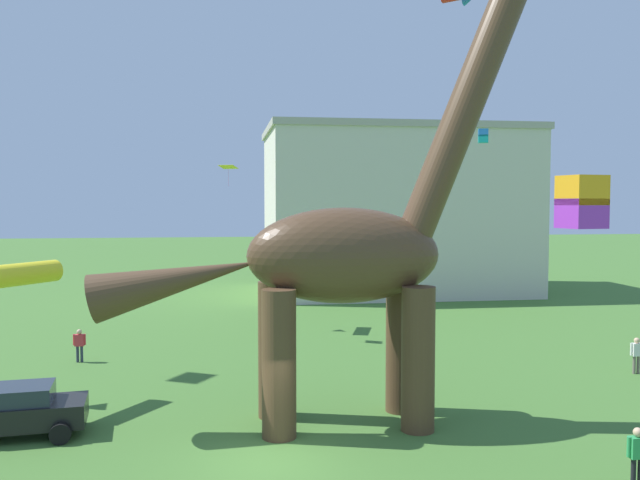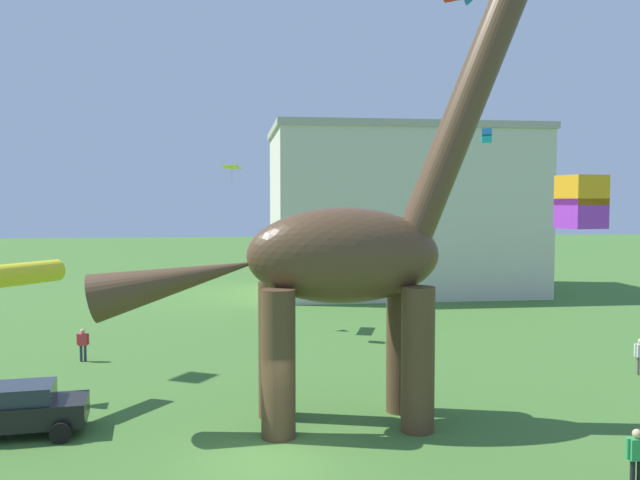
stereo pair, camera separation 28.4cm
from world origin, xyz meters
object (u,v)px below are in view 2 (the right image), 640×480
at_px(person_photographer, 637,453).
at_px(kite_near_high, 581,202).
at_px(person_far_spectator, 640,353).
at_px(parked_sedan_left, 15,409).
at_px(person_vendor_side, 83,342).
at_px(kite_high_right, 487,136).
at_px(kite_mid_right, 287,242).
at_px(kite_far_left, 19,273).
at_px(kite_trailing, 232,167).
at_px(dinosaur_sculpture, 342,256).

height_order(person_photographer, kite_near_high, kite_near_high).
height_order(person_far_spectator, kite_near_high, kite_near_high).
bearing_deg(kite_near_high, parked_sedan_left, 165.09).
bearing_deg(person_far_spectator, parked_sedan_left, 110.27).
bearing_deg(person_vendor_side, person_photographer, 41.33).
xyz_separation_m(kite_high_right, kite_mid_right, (-9.14, 6.06, -5.41)).
bearing_deg(kite_far_left, kite_near_high, -24.18).
bearing_deg(person_photographer, kite_trailing, -103.09).
bearing_deg(kite_trailing, dinosaur_sculpture, -76.46).
relative_size(dinosaur_sculpture, kite_trailing, 13.77).
bearing_deg(kite_near_high, kite_high_right, 78.51).
bearing_deg(kite_trailing, kite_mid_right, 34.24).
xyz_separation_m(person_far_spectator, kite_high_right, (-4.46, 5.81, 9.39)).
bearing_deg(person_photographer, kite_near_high, -111.20).
relative_size(dinosaur_sculpture, kite_near_high, 10.53).
bearing_deg(person_photographer, kite_high_right, -137.42).
distance_m(person_photographer, kite_high_right, 18.75).
relative_size(kite_trailing, kite_mid_right, 0.45).
distance_m(person_far_spectator, kite_mid_right, 18.48).
bearing_deg(parked_sedan_left, person_vendor_side, 83.56).
height_order(kite_high_right, kite_far_left, kite_high_right).
relative_size(dinosaur_sculpture, parked_sedan_left, 3.43).
xyz_separation_m(dinosaur_sculpture, person_photographer, (6.44, -5.84, -4.50)).
height_order(person_far_spectator, person_photographer, person_photographer).
height_order(person_far_spectator, kite_mid_right, kite_mid_right).
bearing_deg(kite_trailing, person_vendor_side, -146.45).
height_order(dinosaur_sculpture, kite_near_high, dinosaur_sculpture).
bearing_deg(person_vendor_side, kite_mid_right, 118.57).
xyz_separation_m(person_far_spectator, kite_near_high, (-7.36, -8.43, 6.21)).
relative_size(person_far_spectator, kite_trailing, 1.38).
height_order(person_photographer, kite_trailing, kite_trailing).
xyz_separation_m(person_photographer, kite_far_left, (-17.25, 9.30, 3.72)).
height_order(kite_trailing, kite_far_left, kite_trailing).
relative_size(person_far_spectator, person_photographer, 0.99).
relative_size(dinosaur_sculpture, person_far_spectator, 9.94).
xyz_separation_m(person_vendor_side, kite_mid_right, (9.68, 6.47, 4.00)).
distance_m(kite_high_right, kite_mid_right, 12.23).
bearing_deg(kite_high_right, kite_mid_right, 146.47).
bearing_deg(kite_far_left, kite_trailing, 55.58).
bearing_deg(kite_near_high, kite_far_left, 155.82).
bearing_deg(kite_far_left, parked_sedan_left, -77.03).
relative_size(person_vendor_side, kite_high_right, 2.21).
xyz_separation_m(parked_sedan_left, person_far_spectator, (23.26, 4.20, 0.11)).
distance_m(kite_mid_right, kite_far_left, 16.52).
relative_size(parked_sedan_left, person_photographer, 2.88).
height_order(parked_sedan_left, person_far_spectator, parked_sedan_left).
relative_size(kite_trailing, kite_far_left, 0.38).
distance_m(person_far_spectator, kite_trailing, 20.90).
bearing_deg(person_far_spectator, kite_high_right, 47.54).
height_order(parked_sedan_left, person_vendor_side, parked_sedan_left).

